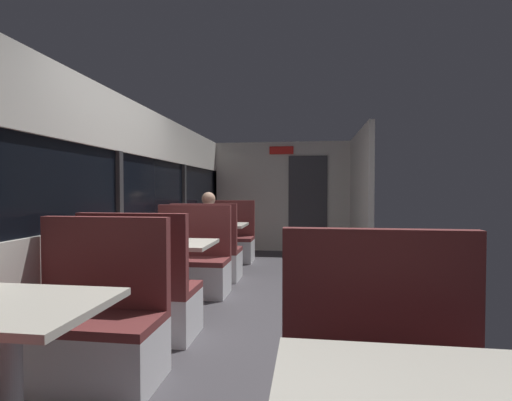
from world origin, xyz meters
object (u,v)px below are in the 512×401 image
object	(u,v)px
dining_table_far_window	(218,230)
bench_far_window_facing_entry	(227,243)
dining_table_near_window	(11,323)
bench_far_window_facing_end	(207,257)
seated_passenger	(208,242)
dining_table_mid_window	(170,252)
bench_near_window_facing_entry	(93,332)
bench_mid_window_facing_entry	(191,267)
bench_mid_window_facing_end	(141,300)

from	to	relation	value
dining_table_far_window	bench_far_window_facing_entry	xyz separation A→B (m)	(0.00, 0.70, -0.31)
dining_table_near_window	bench_far_window_facing_end	size ratio (longest dim) A/B	0.82
dining_table_near_window	seated_passenger	distance (m)	3.68
dining_table_mid_window	bench_far_window_facing_entry	world-z (taller)	bench_far_window_facing_entry
bench_near_window_facing_entry	bench_far_window_facing_entry	size ratio (longest dim) A/B	1.00
dining_table_near_window	bench_near_window_facing_entry	size ratio (longest dim) A/B	0.82
bench_mid_window_facing_entry	bench_far_window_facing_entry	world-z (taller)	same
dining_table_near_window	bench_mid_window_facing_entry	world-z (taller)	bench_mid_window_facing_entry
bench_near_window_facing_entry	bench_mid_window_facing_end	distance (m)	0.75
bench_mid_window_facing_entry	bench_near_window_facing_entry	bearing A→B (deg)	-90.00
bench_mid_window_facing_entry	bench_far_window_facing_entry	distance (m)	2.15
dining_table_near_window	bench_far_window_facing_entry	bearing A→B (deg)	90.00
bench_near_window_facing_entry	seated_passenger	bearing A→B (deg)	90.00
bench_near_window_facing_entry	dining_table_mid_window	bearing A→B (deg)	90.00
seated_passenger	bench_far_window_facing_entry	bearing A→B (deg)	90.00
bench_mid_window_facing_end	seated_passenger	bearing A→B (deg)	90.00
seated_passenger	bench_mid_window_facing_end	bearing A→B (deg)	-90.00
bench_near_window_facing_entry	bench_mid_window_facing_entry	size ratio (longest dim) A/B	1.00
bench_far_window_facing_end	seated_passenger	size ratio (longest dim) A/B	0.87
dining_table_mid_window	bench_mid_window_facing_end	bearing A→B (deg)	-90.00
bench_mid_window_facing_end	bench_far_window_facing_entry	world-z (taller)	same
dining_table_mid_window	bench_far_window_facing_end	size ratio (longest dim) A/B	0.82
bench_mid_window_facing_entry	seated_passenger	distance (m)	0.85
bench_mid_window_facing_end	bench_mid_window_facing_entry	bearing A→B (deg)	90.00
bench_mid_window_facing_end	bench_far_window_facing_entry	size ratio (longest dim) A/B	1.00
bench_mid_window_facing_entry	bench_far_window_facing_entry	xyz separation A→B (m)	(0.00, 2.15, 0.00)
dining_table_near_window	bench_far_window_facing_entry	xyz separation A→B (m)	(0.00, 5.00, -0.31)
bench_far_window_facing_entry	seated_passenger	bearing A→B (deg)	-90.00
bench_mid_window_facing_end	dining_table_mid_window	bearing A→B (deg)	90.00
dining_table_near_window	bench_mid_window_facing_end	xyz separation A→B (m)	(0.00, 1.45, -0.31)
dining_table_far_window	bench_far_window_facing_end	xyz separation A→B (m)	(0.00, -0.70, -0.31)
bench_near_window_facing_entry	dining_table_far_window	world-z (taller)	bench_near_window_facing_entry
bench_mid_window_facing_end	dining_table_far_window	bearing A→B (deg)	90.00
dining_table_far_window	bench_mid_window_facing_end	bearing A→B (deg)	-90.00
dining_table_far_window	bench_far_window_facing_entry	size ratio (longest dim) A/B	0.82
dining_table_mid_window	bench_mid_window_facing_end	distance (m)	0.77
bench_mid_window_facing_entry	seated_passenger	size ratio (longest dim) A/B	0.87
bench_far_window_facing_entry	seated_passenger	size ratio (longest dim) A/B	0.87
bench_mid_window_facing_end	bench_far_window_facing_end	size ratio (longest dim) A/B	1.00
seated_passenger	bench_mid_window_facing_entry	bearing A→B (deg)	-90.00
bench_far_window_facing_end	bench_far_window_facing_entry	size ratio (longest dim) A/B	1.00
dining_table_mid_window	bench_mid_window_facing_entry	world-z (taller)	bench_mid_window_facing_entry
bench_mid_window_facing_entry	bench_far_window_facing_end	bearing A→B (deg)	90.00
dining_table_near_window	dining_table_mid_window	size ratio (longest dim) A/B	1.00
dining_table_near_window	bench_far_window_facing_end	world-z (taller)	bench_far_window_facing_end
bench_mid_window_facing_entry	dining_table_mid_window	bearing A→B (deg)	-90.00
dining_table_near_window	bench_near_window_facing_entry	distance (m)	0.77
dining_table_mid_window	bench_far_window_facing_entry	xyz separation A→B (m)	(0.00, 2.85, -0.31)
bench_mid_window_facing_end	dining_table_near_window	bearing A→B (deg)	-90.00
dining_table_near_window	dining_table_far_window	size ratio (longest dim) A/B	1.00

